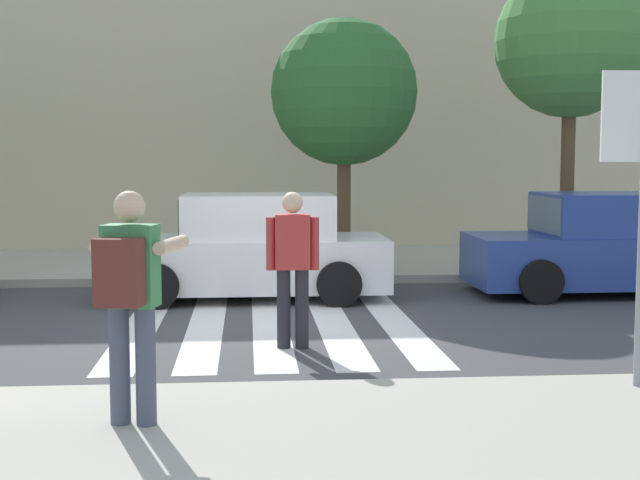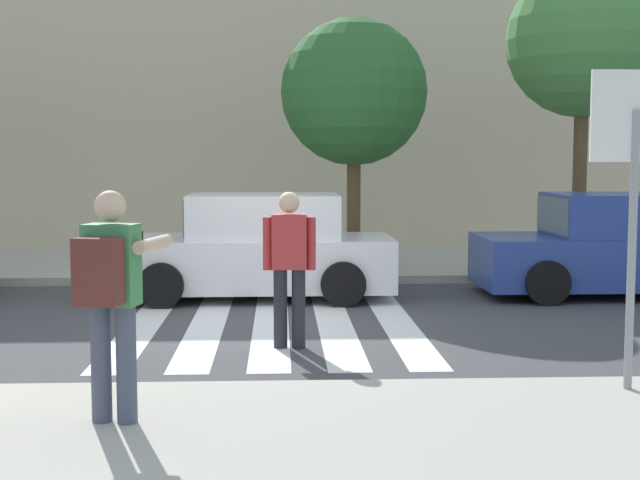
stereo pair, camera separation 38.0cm
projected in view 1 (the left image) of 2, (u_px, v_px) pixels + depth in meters
name	position (u px, v px, depth m)	size (l,w,h in m)	color
ground_plane	(270.00, 327.00, 11.02)	(120.00, 120.00, 0.00)	#424244
sidewalk_far	(262.00, 263.00, 16.97)	(60.00, 4.80, 0.14)	#B2AD9E
building_facade_far	(258.00, 105.00, 21.03)	(56.00, 4.00, 6.62)	beige
crosswalk_stripe_0	(142.00, 326.00, 11.09)	(0.44, 5.20, 0.01)	silver
crosswalk_stripe_1	(206.00, 325.00, 11.16)	(0.44, 5.20, 0.01)	silver
crosswalk_stripe_2	(270.00, 324.00, 11.22)	(0.44, 5.20, 0.01)	silver
crosswalk_stripe_3	(333.00, 323.00, 11.28)	(0.44, 5.20, 0.01)	silver
crosswalk_stripe_4	(396.00, 322.00, 11.35)	(0.44, 5.20, 0.01)	silver
photographer_with_backpack	(130.00, 287.00, 6.45)	(0.70, 0.92, 1.72)	#474C60
pedestrian_crossing	(293.00, 260.00, 9.74)	(0.58, 0.25, 1.72)	#232328
parked_car_white	(251.00, 250.00, 13.22)	(4.10, 1.92, 1.55)	white
parked_car_blue	(607.00, 247.00, 13.66)	(4.10, 1.92, 1.55)	#284293
street_tree_center	(344.00, 93.00, 15.40)	(2.54, 2.54, 4.34)	brown
street_tree_east	(571.00, 43.00, 15.33)	(2.62, 2.62, 5.24)	brown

